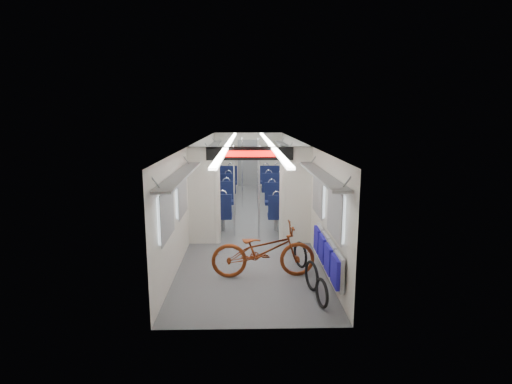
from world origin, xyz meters
TOP-DOWN VIEW (x-y plane):
  - carriage at (0.00, -0.27)m, footprint 12.00×12.02m
  - bicycle at (0.23, -4.09)m, footprint 1.98×0.77m
  - flip_bench at (1.35, -4.49)m, footprint 0.12×2.14m
  - bike_hoop_a at (1.11, -5.37)m, footprint 0.15×0.48m
  - bike_hoop_b at (1.05, -4.72)m, footprint 0.19×0.53m
  - bike_hoop_c at (0.99, -3.66)m, footprint 0.23×0.52m
  - seat_bay_near_left at (-0.93, -0.13)m, footprint 0.93×2.18m
  - seat_bay_near_right at (0.93, -0.20)m, footprint 0.92×2.10m
  - seat_bay_far_left at (-0.93, 3.43)m, footprint 0.96×2.31m
  - seat_bay_far_right at (0.93, 3.61)m, footprint 0.95×2.25m
  - stanchion_near_left at (-0.39, -1.47)m, footprint 0.04×0.04m
  - stanchion_near_right at (0.23, -1.65)m, footprint 0.04×0.04m
  - stanchion_far_left at (-0.22, 1.79)m, footprint 0.04×0.04m
  - stanchion_far_right at (0.29, 1.52)m, footprint 0.04×0.04m

SIDE VIEW (x-z plane):
  - bike_hoop_a at x=1.11m, z-range -0.03..0.46m
  - bike_hoop_b at x=1.05m, z-range -0.03..0.51m
  - bike_hoop_c at x=0.99m, z-range -0.03..0.51m
  - bicycle at x=0.23m, z-range 0.00..1.03m
  - seat_bay_near_right at x=0.93m, z-range -0.01..1.10m
  - seat_bay_near_left at x=-0.93m, z-range -0.01..1.12m
  - seat_bay_far_right at x=0.93m, z-range -0.01..1.14m
  - seat_bay_far_left at x=-0.93m, z-range -0.01..1.16m
  - flip_bench at x=1.35m, z-range 0.30..0.86m
  - stanchion_near_left at x=-0.39m, z-range 0.00..2.30m
  - stanchion_near_right at x=0.23m, z-range 0.00..2.30m
  - stanchion_far_left at x=-0.22m, z-range 0.00..2.30m
  - stanchion_far_right at x=0.29m, z-range 0.00..2.30m
  - carriage at x=0.00m, z-range 0.35..2.66m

